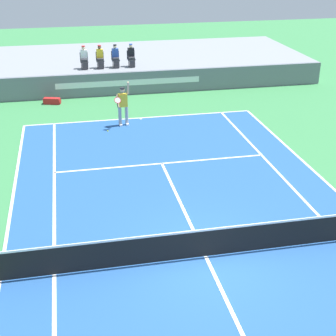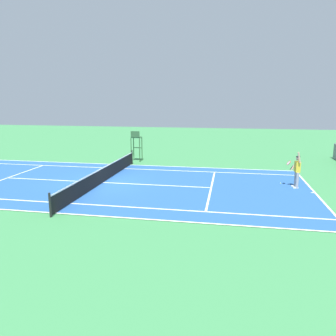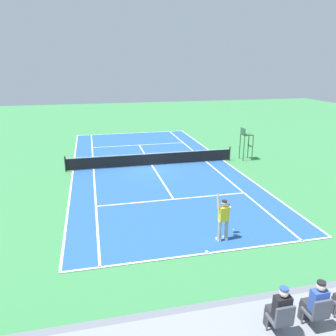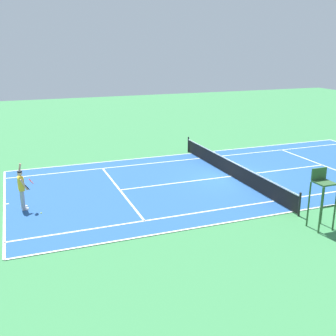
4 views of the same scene
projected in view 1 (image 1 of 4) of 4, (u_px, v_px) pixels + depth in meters
ground_plane at (206, 258)px, 13.88m from camera, size 80.00×80.00×0.00m
court at (206, 257)px, 13.87m from camera, size 11.08×23.88×0.03m
net at (207, 242)px, 13.66m from camera, size 11.98×0.10×1.07m
barrier_wall at (129, 83)px, 27.87m from camera, size 22.86×0.25×1.28m
bleacher_platform at (120, 65)px, 31.76m from camera, size 22.86×8.51×1.28m
spectator_seated_0 at (84, 58)px, 28.00m from camera, size 0.44×0.60×1.27m
spectator_seated_1 at (100, 57)px, 28.16m from camera, size 0.44×0.60×1.27m
spectator_seated_2 at (115, 56)px, 28.32m from camera, size 0.44×0.60×1.27m
spectator_seated_3 at (131, 56)px, 28.48m from camera, size 0.44×0.60×1.27m
tennis_player at (123, 105)px, 23.12m from camera, size 0.75×0.68×2.08m
tennis_ball at (108, 131)px, 22.77m from camera, size 0.07×0.07×0.07m
equipment_bag at (52, 101)px, 26.49m from camera, size 0.95×0.57×0.32m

